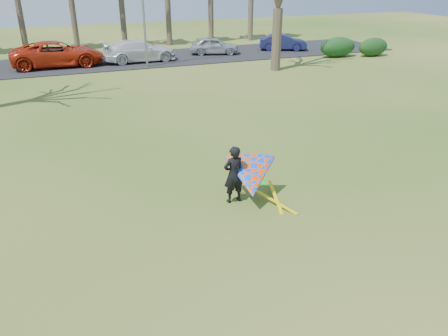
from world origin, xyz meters
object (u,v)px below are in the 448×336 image
object	(u,v)px
car_2	(57,54)
kite_flyer	(249,176)
car_5	(283,42)
car_4	(214,46)
streetlight	(145,0)
car_3	(140,51)

from	to	relation	value
car_2	kite_flyer	size ratio (longest dim) A/B	2.60
car_2	car_5	bearing A→B (deg)	-89.17
car_4	car_5	size ratio (longest dim) A/B	0.99
car_4	car_5	xyz separation A→B (m)	(6.04, -0.31, -0.02)
streetlight	car_4	bearing A→B (deg)	26.41
car_4	kite_flyer	xyz separation A→B (m)	(-7.42, -23.24, 0.13)
car_2	car_3	size ratio (longest dim) A/B	1.16
car_3	car_2	bearing A→B (deg)	84.05
car_3	car_5	bearing A→B (deg)	-90.04
car_4	car_5	bearing A→B (deg)	-74.70
car_2	kite_flyer	world-z (taller)	kite_flyer
car_3	car_4	distance (m)	6.23
car_2	car_3	world-z (taller)	car_2
car_3	car_5	xyz separation A→B (m)	(12.21, 0.56, -0.13)
car_4	car_5	world-z (taller)	car_4
car_5	car_3	bearing A→B (deg)	117.45
car_3	kite_flyer	xyz separation A→B (m)	(-1.25, -22.38, 0.02)
car_2	car_3	bearing A→B (deg)	-93.19
car_3	car_5	world-z (taller)	car_3
car_2	car_4	xyz separation A→B (m)	(11.85, 0.54, -0.20)
car_3	kite_flyer	world-z (taller)	kite_flyer
streetlight	car_3	bearing A→B (deg)	96.59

